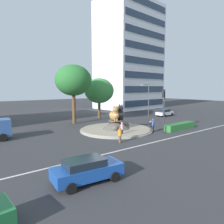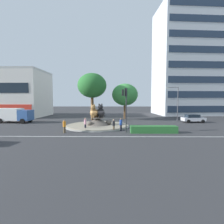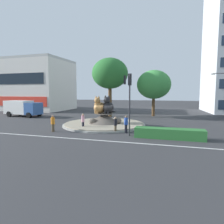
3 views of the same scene
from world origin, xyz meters
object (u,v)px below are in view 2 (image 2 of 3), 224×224
(cat_statue_black, at_px, (101,112))
(streetlight_arm, at_px, (176,101))
(pedestrian_blue_shirt, at_px, (121,124))
(office_tower, at_px, (188,62))
(delivery_box_truck, at_px, (14,115))
(broadleaf_tree_behind_island, at_px, (92,86))
(pedestrian_orange_shirt, at_px, (64,126))
(cat_statue_tabby, at_px, (94,112))
(pedestrian_black_shirt, at_px, (114,125))
(second_tree_near_tower, at_px, (125,95))
(pedestrian_pink_shirt, at_px, (85,123))
(traffic_light_mast, at_px, (125,100))
(hatchback_near_shophouse, at_px, (193,118))

(cat_statue_black, xyz_separation_m, streetlight_arm, (14.70, 7.90, 1.69))
(pedestrian_blue_shirt, bearing_deg, office_tower, -38.01)
(cat_statue_black, relative_size, office_tower, 0.08)
(office_tower, xyz_separation_m, delivery_box_truck, (-39.73, -18.63, -13.38))
(cat_statue_black, relative_size, broadleaf_tree_behind_island, 0.23)
(pedestrian_orange_shirt, bearing_deg, cat_statue_tabby, -169.06)
(pedestrian_black_shirt, distance_m, pedestrian_blue_shirt, 1.08)
(second_tree_near_tower, bearing_deg, delivery_box_truck, -161.84)
(cat_statue_tabby, height_order, pedestrian_pink_shirt, cat_statue_tabby)
(pedestrian_black_shirt, relative_size, pedestrian_orange_shirt, 0.95)
(traffic_light_mast, xyz_separation_m, second_tree_near_tower, (0.94, 16.31, 1.19))
(cat_statue_black, relative_size, pedestrian_orange_shirt, 1.31)
(cat_statue_tabby, xyz_separation_m, delivery_box_truck, (-15.48, 4.78, -0.81))
(cat_statue_tabby, xyz_separation_m, second_tree_near_tower, (5.54, 11.68, 3.08))
(streetlight_arm, relative_size, pedestrian_orange_shirt, 3.97)
(hatchback_near_shophouse, bearing_deg, pedestrian_black_shirt, -151.41)
(second_tree_near_tower, height_order, pedestrian_black_shirt, second_tree_near_tower)
(streetlight_arm, relative_size, pedestrian_black_shirt, 4.17)
(second_tree_near_tower, bearing_deg, traffic_light_mast, -93.31)
(pedestrian_orange_shirt, height_order, hatchback_near_shophouse, pedestrian_orange_shirt)
(office_tower, distance_m, second_tree_near_tower, 24.04)
(office_tower, height_order, broadleaf_tree_behind_island, office_tower)
(pedestrian_black_shirt, bearing_deg, cat_statue_black, -100.25)
(pedestrian_black_shirt, height_order, delivery_box_truck, delivery_box_truck)
(second_tree_near_tower, xyz_separation_m, pedestrian_orange_shirt, (-8.80, -16.72, -4.48))
(pedestrian_pink_shirt, bearing_deg, cat_statue_black, -177.06)
(cat_statue_black, height_order, second_tree_near_tower, second_tree_near_tower)
(traffic_light_mast, bearing_deg, cat_statue_tabby, 35.31)
(cat_statue_tabby, xyz_separation_m, office_tower, (24.25, 23.41, 12.57))
(pedestrian_orange_shirt, distance_m, pedestrian_pink_shirt, 3.28)
(traffic_light_mast, distance_m, office_tower, 35.87)
(pedestrian_blue_shirt, bearing_deg, traffic_light_mast, -158.85)
(cat_statue_tabby, bearing_deg, second_tree_near_tower, 170.35)
(cat_statue_black, bearing_deg, pedestrian_black_shirt, 27.52)
(second_tree_near_tower, distance_m, hatchback_near_shophouse, 14.62)
(second_tree_near_tower, bearing_deg, broadleaf_tree_behind_island, -158.88)
(office_tower, bearing_deg, pedestrian_orange_shirt, -138.35)
(pedestrian_blue_shirt, height_order, hatchback_near_shophouse, pedestrian_blue_shirt)
(traffic_light_mast, bearing_deg, second_tree_near_tower, -12.76)
(cat_statue_black, bearing_deg, pedestrian_pink_shirt, -32.58)
(cat_statue_tabby, relative_size, office_tower, 0.07)
(office_tower, bearing_deg, pedestrian_black_shirt, -132.21)
(pedestrian_pink_shirt, height_order, hatchback_near_shophouse, pedestrian_pink_shirt)
(cat_statue_tabby, relative_size, pedestrian_pink_shirt, 1.27)
(pedestrian_orange_shirt, bearing_deg, delivery_box_truck, -84.94)
(broadleaf_tree_behind_island, bearing_deg, traffic_light_mast, -66.20)
(pedestrian_orange_shirt, height_order, delivery_box_truck, delivery_box_truck)
(traffic_light_mast, distance_m, broadleaf_tree_behind_island, 15.19)
(cat_statue_tabby, bearing_deg, traffic_light_mast, 60.50)
(delivery_box_truck, bearing_deg, pedestrian_blue_shirt, -16.82)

